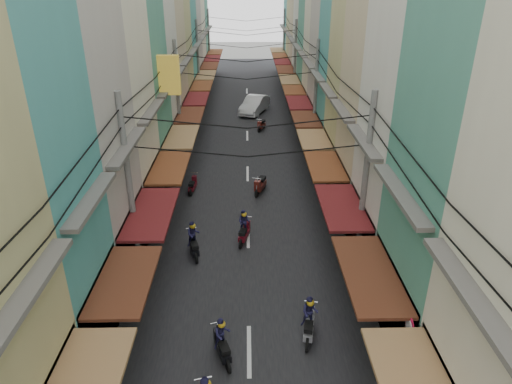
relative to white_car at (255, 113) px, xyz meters
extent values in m
plane|color=slate|center=(-0.73, -28.98, 0.00)|extent=(160.00, 160.00, 0.00)
cube|color=black|center=(-0.73, -8.98, 0.01)|extent=(10.00, 80.00, 0.02)
cube|color=gray|center=(-7.23, -8.98, 0.03)|extent=(3.00, 80.00, 0.06)
cube|color=gray|center=(5.77, -8.98, 0.03)|extent=(3.00, 80.00, 0.06)
cube|color=#595651|center=(-5.48, -35.25, 6.00)|extent=(0.50, 4.23, 0.15)
cube|color=black|center=(-6.33, -30.74, 1.60)|extent=(1.20, 4.13, 3.20)
cube|color=#582A19|center=(-4.83, -30.74, 3.00)|extent=(1.80, 3.96, 0.12)
cube|color=#595651|center=(-5.48, -30.74, 6.00)|extent=(0.50, 3.87, 0.15)
cube|color=#AFA7A0|center=(-8.73, -26.02, 10.47)|extent=(6.00, 5.14, 20.93)
cube|color=black|center=(-6.33, -26.02, 1.60)|extent=(1.20, 4.94, 3.20)
cube|color=maroon|center=(-4.83, -26.02, 3.00)|extent=(1.80, 4.73, 0.12)
cube|color=#595651|center=(-5.48, -26.02, 6.00)|extent=(0.50, 4.63, 0.15)
cube|color=beige|center=(-8.73, -20.98, 8.72)|extent=(6.00, 4.95, 17.43)
cube|color=black|center=(-6.33, -20.98, 1.60)|extent=(1.20, 4.75, 3.20)
cube|color=brown|center=(-4.83, -20.98, 3.00)|extent=(1.80, 4.56, 0.12)
cube|color=#595651|center=(-5.48, -20.98, 6.00)|extent=(0.50, 4.46, 0.15)
cube|color=#4A9079|center=(-8.73, -16.00, 8.16)|extent=(6.00, 4.99, 16.32)
cube|color=black|center=(-6.33, -16.00, 1.60)|extent=(1.20, 4.80, 3.20)
cube|color=olive|center=(-4.83, -16.00, 3.00)|extent=(1.80, 4.60, 0.12)
cube|color=#595651|center=(-5.48, -16.00, 6.00)|extent=(0.50, 4.50, 0.15)
cube|color=black|center=(-6.33, -11.18, 1.60)|extent=(1.20, 4.46, 3.20)
cube|color=#582A19|center=(-4.83, -11.18, 3.00)|extent=(1.80, 4.27, 0.12)
cube|color=#595651|center=(-5.48, -11.18, 6.00)|extent=(0.50, 4.18, 0.15)
cube|color=#C5B08A|center=(-8.73, -6.41, 10.29)|extent=(6.00, 4.89, 20.58)
cube|color=black|center=(-6.33, -6.41, 1.60)|extent=(1.20, 4.70, 3.20)
cube|color=maroon|center=(-4.83, -6.41, 3.00)|extent=(1.80, 4.50, 0.12)
cube|color=#595651|center=(-5.48, -6.41, 6.00)|extent=(0.50, 4.40, 0.15)
cube|color=tan|center=(-8.73, -1.71, 9.22)|extent=(6.00, 4.52, 18.44)
cube|color=black|center=(-6.33, -1.71, 1.60)|extent=(1.20, 4.34, 3.20)
cube|color=brown|center=(-4.83, -1.71, 3.00)|extent=(1.80, 4.16, 0.12)
cube|color=#595651|center=(-5.48, -1.71, 6.00)|extent=(0.50, 4.07, 0.15)
cube|color=black|center=(-6.33, 3.15, 1.60)|extent=(1.20, 4.99, 3.20)
cube|color=olive|center=(-4.83, 3.15, 3.00)|extent=(1.80, 4.78, 0.12)
cube|color=#595651|center=(-5.48, 3.15, 6.00)|extent=(0.50, 4.68, 0.15)
cube|color=black|center=(-6.33, 8.22, 1.60)|extent=(1.20, 4.74, 3.20)
cube|color=#582A19|center=(-4.83, 8.22, 3.00)|extent=(1.80, 4.55, 0.12)
cube|color=#595651|center=(-5.48, 8.22, 6.00)|extent=(0.50, 4.45, 0.15)
cube|color=black|center=(-6.33, 13.17, 1.60)|extent=(1.20, 4.76, 3.20)
cube|color=maroon|center=(-4.83, 13.17, 3.00)|extent=(1.80, 4.56, 0.12)
cube|color=#595651|center=(-5.48, 13.17, 6.00)|extent=(0.50, 4.46, 0.15)
cube|color=black|center=(-6.33, 18.16, 1.60)|extent=(1.20, 4.84, 3.20)
cube|color=brown|center=(-4.83, 18.16, 3.00)|extent=(1.80, 4.64, 0.12)
cube|color=#595651|center=(-5.48, 18.16, 6.00)|extent=(0.50, 4.54, 0.15)
cube|color=brown|center=(-5.13, -16.98, 7.00)|extent=(1.20, 0.40, 2.20)
cube|color=#595651|center=(4.02, -35.53, 6.00)|extent=(0.50, 4.48, 0.15)
cube|color=black|center=(4.87, -30.53, 1.60)|extent=(1.20, 4.83, 3.20)
cube|color=#582A19|center=(3.37, -30.53, 3.00)|extent=(1.80, 4.63, 0.12)
cube|color=#595651|center=(4.02, -30.53, 6.00)|extent=(0.50, 4.53, 0.15)
cube|color=silver|center=(7.27, -25.62, 10.83)|extent=(6.00, 4.79, 21.66)
cube|color=black|center=(4.87, -25.62, 1.60)|extent=(1.20, 4.60, 3.20)
cube|color=maroon|center=(3.37, -25.62, 3.00)|extent=(1.80, 4.41, 0.12)
cube|color=#595651|center=(4.02, -25.62, 6.00)|extent=(0.50, 4.31, 0.15)
cube|color=#C5B08A|center=(7.27, -20.96, 10.37)|extent=(6.00, 4.52, 20.74)
cube|color=black|center=(4.87, -20.96, 1.60)|extent=(1.20, 4.34, 3.20)
cube|color=brown|center=(3.37, -20.96, 3.00)|extent=(1.80, 4.16, 0.12)
cube|color=#595651|center=(4.02, -20.96, 6.00)|extent=(0.50, 4.07, 0.15)
cube|color=tan|center=(7.27, -16.64, 7.06)|extent=(6.00, 4.12, 14.13)
cube|color=black|center=(4.87, -16.64, 1.60)|extent=(1.20, 3.96, 3.20)
cube|color=olive|center=(3.37, -16.64, 3.00)|extent=(1.80, 3.79, 0.12)
cube|color=#595651|center=(4.02, -16.64, 6.00)|extent=(0.50, 3.71, 0.15)
cube|color=teal|center=(7.27, -12.37, 8.84)|extent=(6.00, 4.40, 17.68)
cube|color=black|center=(4.87, -12.37, 1.60)|extent=(1.20, 4.23, 3.20)
cube|color=#582A19|center=(3.37, -12.37, 3.00)|extent=(1.80, 4.05, 0.12)
cube|color=#595651|center=(4.02, -12.37, 6.00)|extent=(0.50, 3.96, 0.15)
cube|color=black|center=(4.87, -7.85, 1.60)|extent=(1.20, 4.45, 3.20)
cube|color=maroon|center=(3.37, -7.85, 3.00)|extent=(1.80, 4.26, 0.12)
cube|color=#595651|center=(4.02, -7.85, 6.00)|extent=(0.50, 4.17, 0.15)
cube|color=black|center=(4.87, -3.53, 1.60)|extent=(1.20, 3.84, 3.20)
cube|color=brown|center=(3.37, -3.53, 3.00)|extent=(1.80, 3.68, 0.12)
cube|color=#595651|center=(4.02, -3.53, 6.00)|extent=(0.50, 3.60, 0.15)
cube|color=black|center=(4.87, 0.97, 1.60)|extent=(1.20, 4.81, 3.20)
cube|color=olive|center=(3.37, 0.97, 3.00)|extent=(1.80, 4.61, 0.12)
cube|color=#595651|center=(4.02, 0.97, 6.00)|extent=(0.50, 4.51, 0.15)
cube|color=silver|center=(7.27, 5.98, 9.86)|extent=(6.00, 5.00, 19.71)
cube|color=black|center=(4.87, 5.98, 1.60)|extent=(1.20, 4.80, 3.20)
cube|color=#582A19|center=(3.37, 5.98, 3.00)|extent=(1.80, 4.60, 0.12)
cube|color=#595651|center=(4.02, 5.98, 6.00)|extent=(0.50, 4.50, 0.15)
cube|color=#C5B08A|center=(7.27, 10.64, 8.43)|extent=(6.00, 4.32, 16.86)
cube|color=black|center=(4.87, 10.64, 1.60)|extent=(1.20, 4.15, 3.20)
cube|color=maroon|center=(3.37, 10.64, 3.00)|extent=(1.80, 3.97, 0.12)
cube|color=#595651|center=(4.02, 10.64, 6.00)|extent=(0.50, 3.89, 0.15)
cube|color=black|center=(4.87, 14.96, 1.60)|extent=(1.20, 4.16, 3.20)
cube|color=brown|center=(3.37, 14.96, 3.00)|extent=(1.80, 3.99, 0.12)
cube|color=#595651|center=(4.02, 14.96, 6.00)|extent=(0.50, 3.90, 0.15)
cube|color=teal|center=(7.27, 19.56, 7.17)|extent=(6.00, 4.88, 14.34)
cube|color=black|center=(4.87, 19.56, 1.60)|extent=(1.20, 4.68, 3.20)
cube|color=olive|center=(3.37, 19.56, 3.00)|extent=(1.80, 4.49, 0.12)
cube|color=#595651|center=(4.02, 19.56, 6.00)|extent=(0.50, 4.39, 0.15)
cylinder|color=slate|center=(-5.63, -25.98, 4.10)|extent=(0.26, 0.26, 8.20)
cylinder|color=slate|center=(4.17, -25.98, 4.10)|extent=(0.26, 0.26, 8.20)
cylinder|color=slate|center=(-5.63, -10.98, 4.10)|extent=(0.26, 0.26, 8.20)
cylinder|color=slate|center=(4.17, -10.98, 4.10)|extent=(0.26, 0.26, 8.20)
cylinder|color=slate|center=(-5.63, 4.02, 4.10)|extent=(0.26, 0.26, 8.20)
cylinder|color=slate|center=(4.17, 4.02, 4.10)|extent=(0.26, 0.26, 8.20)
cylinder|color=slate|center=(-5.63, 19.02, 4.10)|extent=(0.26, 0.26, 8.20)
cylinder|color=slate|center=(4.17, 19.02, 4.10)|extent=(0.26, 0.26, 8.20)
imported|color=silver|center=(0.00, 0.00, 0.00)|extent=(6.06, 3.96, 1.99)
imported|color=black|center=(6.77, -26.17, 0.00)|extent=(1.58, 1.00, 1.02)
cylinder|color=black|center=(-1.65, -30.68, 0.25)|extent=(0.10, 0.50, 0.50)
cylinder|color=black|center=(-1.65, -31.93, 0.25)|extent=(0.10, 0.50, 0.50)
cube|color=black|center=(-1.65, -31.31, 0.40)|extent=(0.33, 1.10, 0.27)
cube|color=black|center=(-1.65, -31.54, 0.69)|extent=(0.31, 0.53, 0.17)
cube|color=black|center=(-1.65, -30.78, 0.62)|extent=(0.29, 0.27, 0.53)
imported|color=#1E1C41|center=(-1.65, -31.31, 0.53)|extent=(0.50, 0.36, 1.27)
sphere|color=gold|center=(-1.65, -31.31, 1.48)|extent=(0.27, 0.27, 0.27)
cylinder|color=black|center=(1.47, -29.69, 0.26)|extent=(0.10, 0.52, 0.52)
cylinder|color=black|center=(1.47, -30.99, 0.26)|extent=(0.10, 0.52, 0.52)
cube|color=gray|center=(1.47, -30.34, 0.42)|extent=(0.34, 1.15, 0.28)
cube|color=black|center=(1.47, -30.59, 0.72)|extent=(0.32, 0.55, 0.18)
cube|color=gray|center=(1.47, -29.79, 0.65)|extent=(0.30, 0.28, 0.55)
imported|color=#1E1C41|center=(1.47, -30.34, 0.55)|extent=(0.53, 0.37, 1.33)
sphere|color=gold|center=(1.47, -30.34, 1.55)|extent=(0.28, 0.28, 0.28)
cylinder|color=black|center=(-3.30, -24.13, 0.26)|extent=(0.10, 0.52, 0.52)
cylinder|color=black|center=(-3.30, -25.44, 0.26)|extent=(0.10, 0.52, 0.52)
cube|color=black|center=(-3.30, -24.79, 0.42)|extent=(0.34, 1.15, 0.28)
cube|color=black|center=(-3.30, -25.04, 0.72)|extent=(0.32, 0.55, 0.18)
cube|color=black|center=(-3.30, -24.24, 0.65)|extent=(0.30, 0.28, 0.55)
imported|color=#1E1C41|center=(-3.30, -24.79, 0.55)|extent=(0.53, 0.37, 1.33)
sphere|color=gold|center=(-3.30, -24.79, 1.55)|extent=(0.28, 0.28, 0.28)
cylinder|color=black|center=(0.06, -17.16, 0.29)|extent=(0.11, 0.58, 0.58)
cylinder|color=black|center=(0.06, -18.62, 0.29)|extent=(0.11, 0.58, 0.58)
cube|color=#5C1912|center=(0.06, -17.89, 0.47)|extent=(0.38, 1.29, 0.31)
cube|color=black|center=(0.06, -18.17, 0.80)|extent=(0.36, 0.61, 0.20)
cube|color=#5C1912|center=(0.06, -17.28, 0.73)|extent=(0.34, 0.31, 0.61)
cylinder|color=black|center=(-4.11, -17.13, 0.24)|extent=(0.09, 0.48, 0.48)
cylinder|color=black|center=(-4.11, -18.32, 0.24)|extent=(0.09, 0.48, 0.48)
cube|color=maroon|center=(-4.11, -17.72, 0.38)|extent=(0.31, 1.05, 0.26)
cube|color=black|center=(-4.11, -17.95, 0.66)|extent=(0.29, 0.50, 0.16)
cube|color=maroon|center=(-4.11, -17.22, 0.59)|extent=(0.27, 0.26, 0.50)
cylinder|color=black|center=(0.52, -4.83, 0.26)|extent=(0.10, 0.53, 0.53)
cylinder|color=black|center=(0.52, -6.15, 0.26)|extent=(0.10, 0.53, 0.53)
cube|color=#5C1912|center=(0.52, -5.49, 0.43)|extent=(0.34, 1.17, 0.28)
cube|color=black|center=(0.52, -5.74, 0.73)|extent=(0.32, 0.56, 0.18)
cube|color=#5C1912|center=(0.52, -4.93, 0.66)|extent=(0.30, 0.28, 0.56)
cylinder|color=black|center=(-0.93, -22.96, 0.25)|extent=(0.10, 0.51, 0.51)
cylinder|color=black|center=(-0.93, -24.23, 0.25)|extent=(0.10, 0.51, 0.51)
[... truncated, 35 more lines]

